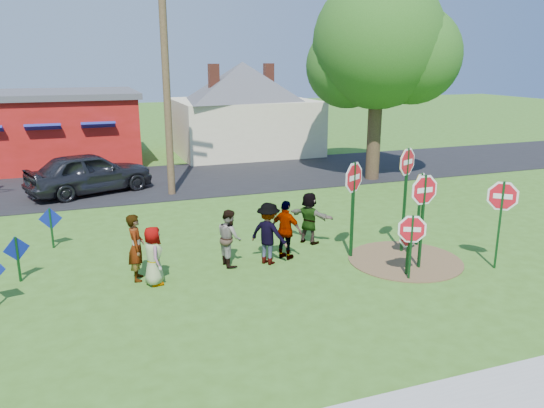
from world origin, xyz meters
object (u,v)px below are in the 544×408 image
(utility_pole, at_px, (166,71))
(stop_sign_d, at_px, (420,192))
(stop_sign_b, at_px, (407,173))
(person_a, at_px, (153,256))
(stop_sign_a, at_px, (412,234))
(person_b, at_px, (136,247))
(leafy_tree, at_px, (381,50))
(stop_sign_c, at_px, (424,200))
(suv, at_px, (90,173))

(utility_pole, bearing_deg, stop_sign_d, -56.16)
(stop_sign_b, distance_m, person_a, 7.40)
(person_a, bearing_deg, stop_sign_a, -111.22)
(person_b, xyz_separation_m, leafy_tree, (11.96, 8.40, 5.06))
(utility_pole, bearing_deg, stop_sign_b, -60.40)
(stop_sign_b, distance_m, stop_sign_c, 1.37)
(stop_sign_a, relative_size, person_a, 1.22)
(stop_sign_a, relative_size, leafy_tree, 0.20)
(suv, bearing_deg, stop_sign_b, -161.85)
(stop_sign_d, bearing_deg, utility_pole, 93.53)
(stop_sign_c, xyz_separation_m, suv, (-8.17, 11.84, -1.01))
(stop_sign_a, height_order, suv, stop_sign_a)
(person_a, bearing_deg, stop_sign_d, -92.66)
(stop_sign_a, relative_size, suv, 0.36)
(person_a, xyz_separation_m, leafy_tree, (11.60, 8.85, 5.18))
(stop_sign_b, relative_size, suv, 0.63)
(stop_sign_d, height_order, suv, stop_sign_d)
(stop_sign_b, height_order, stop_sign_c, stop_sign_b)
(stop_sign_c, bearing_deg, person_b, 163.42)
(suv, bearing_deg, stop_sign_c, -165.85)
(leafy_tree, bearing_deg, person_a, -142.64)
(stop_sign_a, relative_size, stop_sign_c, 0.68)
(stop_sign_d, distance_m, person_a, 8.02)
(person_a, bearing_deg, stop_sign_c, -105.24)
(suv, distance_m, leafy_tree, 13.86)
(stop_sign_c, distance_m, utility_pole, 12.05)
(suv, distance_m, utility_pole, 5.42)
(person_b, xyz_separation_m, utility_pole, (2.34, 8.68, 4.21))
(person_b, relative_size, leafy_tree, 0.19)
(suv, xyz_separation_m, utility_pole, (3.20, -1.34, 4.17))
(stop_sign_a, distance_m, person_a, 6.56)
(leafy_tree, bearing_deg, stop_sign_a, -116.34)
(person_b, bearing_deg, person_a, -133.23)
(person_a, height_order, utility_pole, utility_pole)
(stop_sign_a, distance_m, stop_sign_b, 2.36)
(stop_sign_b, height_order, stop_sign_d, stop_sign_b)
(suv, height_order, leafy_tree, leafy_tree)
(stop_sign_d, xyz_separation_m, utility_pole, (-5.99, 8.94, 3.39))
(stop_sign_d, xyz_separation_m, person_b, (-8.33, 0.26, -0.82))
(stop_sign_d, xyz_separation_m, person_a, (-7.96, -0.19, -0.94))
(stop_sign_c, height_order, person_b, stop_sign_c)
(person_b, height_order, leafy_tree, leafy_tree)
(person_b, bearing_deg, stop_sign_a, -102.24)
(stop_sign_a, xyz_separation_m, stop_sign_c, (0.69, 0.56, 0.69))
(stop_sign_c, bearing_deg, stop_sign_a, -143.65)
(person_a, relative_size, utility_pole, 0.16)
(stop_sign_a, xyz_separation_m, leafy_tree, (5.34, 10.79, 4.70))
(suv, bearing_deg, person_a, 166.23)
(stop_sign_a, xyz_separation_m, stop_sign_d, (1.71, 2.13, 0.46))
(stop_sign_c, height_order, utility_pole, utility_pole)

